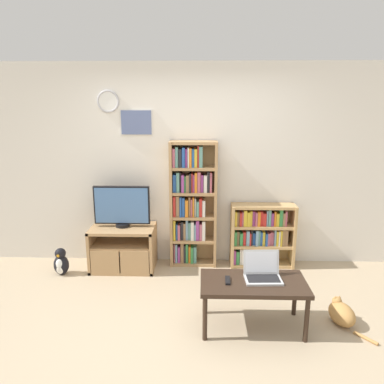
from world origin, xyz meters
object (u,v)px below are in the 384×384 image
coffee_table (253,287)px  cat (341,313)px  television (122,206)px  laptop (262,272)px  tv_stand (123,248)px  bookshelf_tall (191,204)px  penguin_figurine (61,263)px  remote_near_laptop (228,280)px  bookshelf_short (260,235)px

coffee_table → cat: bearing=4.8°
television → laptop: bearing=-37.6°
coffee_table → tv_stand: bearing=140.0°
bookshelf_tall → penguin_figurine: 1.79m
laptop → cat: (0.79, 0.00, -0.43)m
tv_stand → laptop: bearing=-36.7°
laptop → cat: size_ratio=0.68×
remote_near_laptop → penguin_figurine: size_ratio=0.46×
tv_stand → laptop: 2.00m
remote_near_laptop → television: bearing=-44.5°
cat → television: bearing=135.8°
bookshelf_short → penguin_figurine: (-2.52, -0.37, -0.26)m
tv_stand → television: size_ratio=1.15×
bookshelf_tall → laptop: bookshelf_tall is taller
coffee_table → remote_near_laptop: bearing=-178.6°
television → cat: 2.77m
remote_near_laptop → cat: size_ratio=0.31×
television → remote_near_laptop: (1.26, -1.30, -0.34)m
coffee_table → cat: (0.88, 0.07, -0.31)m
bookshelf_tall → bookshelf_short: (0.90, -0.01, -0.41)m
bookshelf_tall → coffee_table: (0.63, -1.43, -0.41)m
television → laptop: television is taller
coffee_table → remote_near_laptop: 0.25m
television → bookshelf_tall: 0.89m
penguin_figurine → laptop: bearing=-22.7°
television → penguin_figurine: (-0.74, -0.25, -0.67)m
penguin_figurine → tv_stand: bearing=15.7°
television → cat: (2.38, -1.22, -0.71)m
coffee_table → bookshelf_tall: bearing=113.7°
television → cat: television is taller
laptop → penguin_figurine: bearing=154.8°
remote_near_laptop → bookshelf_short: bearing=-108.4°
tv_stand → television: (-0.00, 0.04, 0.54)m
bookshelf_tall → remote_near_laptop: 1.53m
remote_near_laptop → penguin_figurine: 2.29m
bookshelf_tall → cat: 2.15m
bookshelf_short → laptop: bookshelf_short is taller
tv_stand → penguin_figurine: size_ratio=2.34×
bookshelf_short → remote_near_laptop: (-0.51, -1.43, 0.07)m
laptop → bookshelf_short: bearing=79.9°
coffee_table → laptop: bearing=38.0°
remote_near_laptop → cat: remote_near_laptop is taller
remote_near_laptop → coffee_table: bearing=-177.2°
tv_stand → laptop: laptop is taller
laptop → penguin_figurine: 2.56m
remote_near_laptop → bookshelf_tall: bearing=-73.5°
bookshelf_tall → coffee_table: bearing=-66.3°
cat → laptop: bearing=163.2°
bookshelf_tall → laptop: size_ratio=4.63×
remote_near_laptop → penguin_figurine: bearing=-26.4°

